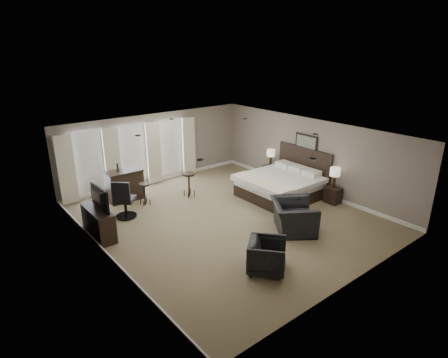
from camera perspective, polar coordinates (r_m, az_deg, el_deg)
room at (r=10.93m, az=0.49°, el=0.21°), size 7.60×8.60×2.64m
window_bay at (r=13.81m, az=-13.67°, el=3.42°), size 5.25×0.20×2.30m
bed at (r=12.91m, az=8.92°, el=0.62°), size 2.44×2.33×1.55m
nightstand_near at (r=12.91m, az=16.23°, el=-2.36°), size 0.40×0.49×0.54m
nightstand_far at (r=14.62m, az=7.03°, el=0.96°), size 0.42×0.51×0.55m
lamp_near at (r=12.70m, az=16.49°, el=0.19°), size 0.33×0.33×0.68m
lamp_far at (r=14.44m, az=7.13°, el=3.22°), size 0.32×0.32×0.65m
wall_art at (r=13.45m, az=12.40°, el=5.52°), size 0.04×0.96×0.56m
dresser at (r=10.78m, az=-18.56°, el=-6.35°), size 0.45×1.39×0.81m
tv at (r=10.59m, az=-18.83°, el=-4.04°), size 0.64×1.10×0.14m
armchair_near at (r=10.66m, az=10.56°, el=-4.91°), size 1.46×1.56×1.15m
armchair_far at (r=8.82m, az=6.59°, el=-11.32°), size 1.15×1.14×0.86m
bar_counter at (r=12.97m, az=-14.87°, el=-0.92°), size 1.20×0.62×1.05m
bar_stool_left at (r=12.46m, az=-11.99°, el=-2.28°), size 0.42×0.42×0.75m
bar_stool_right at (r=12.90m, az=-5.36°, el=-0.90°), size 0.45×0.45×0.84m
desk_chair at (r=11.63m, az=-14.89°, el=-2.87°), size 0.88×0.88×1.23m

